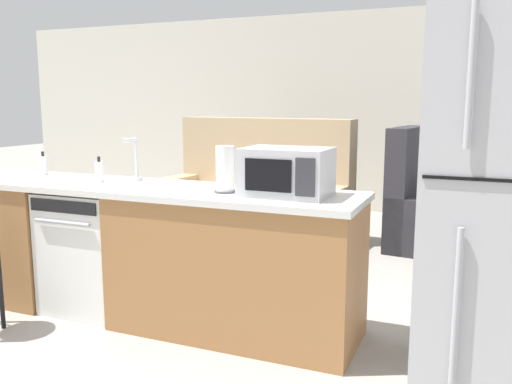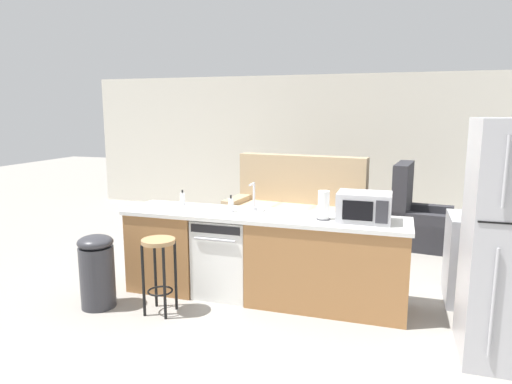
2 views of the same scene
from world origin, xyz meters
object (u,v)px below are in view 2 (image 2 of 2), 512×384
microwave (364,207)px  couch (297,214)px  paper_towel_roll (324,206)px  dishwasher (226,255)px  soap_bottle (231,205)px  stove_range (486,261)px  armchair (415,222)px  trash_bin (97,270)px  bar_stool (159,260)px  dish_soap_bottle (183,199)px

microwave → couch: 2.63m
couch → paper_towel_roll: bearing=-71.6°
dishwasher → couch: (0.26, 2.28, -0.03)m
soap_bottle → stove_range: bearing=11.8°
dishwasher → armchair: bearing=51.8°
dishwasher → soap_bottle: size_ratio=4.77×
stove_range → trash_bin: bearing=-161.2°
microwave → bar_stool: (-1.85, -0.65, -0.50)m
paper_towel_roll → soap_bottle: 0.98m
trash_bin → couch: couch is taller
soap_bottle → dish_soap_bottle: size_ratio=1.00×
soap_bottle → armchair: (1.92, 2.50, -0.62)m
stove_range → bar_stool: size_ratio=1.22×
microwave → dish_soap_bottle: microwave is taller
dish_soap_bottle → couch: couch is taller
dishwasher → armchair: 3.20m
soap_bottle → couch: 2.34m
microwave → soap_bottle: bearing=179.3°
dishwasher → dish_soap_bottle: 0.81m
dish_soap_bottle → paper_towel_roll: bearing=-6.8°
stove_range → dish_soap_bottle: (-3.18, -0.39, 0.52)m
soap_bottle → armchair: 3.21m
paper_towel_roll → bar_stool: (-1.47, -0.61, -0.50)m
dish_soap_bottle → microwave: bearing=-4.5°
microwave → soap_bottle: microwave is taller
paper_towel_roll → soap_bottle: paper_towel_roll is taller
couch → dishwasher: bearing=-96.5°
dishwasher → microwave: size_ratio=1.68×
dishwasher → bar_stool: 0.79m
microwave → bar_stool: 2.02m
soap_bottle → trash_bin: (-1.15, -0.72, -0.59)m
stove_range → microwave: microwave is taller
dishwasher → soap_bottle: soap_bottle is taller
dishwasher → bar_stool: size_ratio=1.14×
dish_soap_bottle → trash_bin: bearing=-121.2°
dishwasher → trash_bin: dishwasher is taller
soap_bottle → armchair: armchair is taller
trash_bin → armchair: 4.46m
paper_towel_roll → trash_bin: paper_towel_roll is taller
trash_bin → stove_range: bearing=18.8°
microwave → trash_bin: bearing=-164.3°
microwave → paper_towel_roll: size_ratio=1.77×
dishwasher → couch: 2.29m
paper_towel_roll → couch: couch is taller
microwave → soap_bottle: (-1.36, 0.02, -0.07)m
paper_towel_roll → armchair: (0.94, 2.55, -0.69)m
bar_stool → dishwasher: bearing=56.0°
soap_bottle → dish_soap_bottle: same height
paper_towel_roll → couch: 2.52m
couch → dish_soap_bottle: bearing=-111.5°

